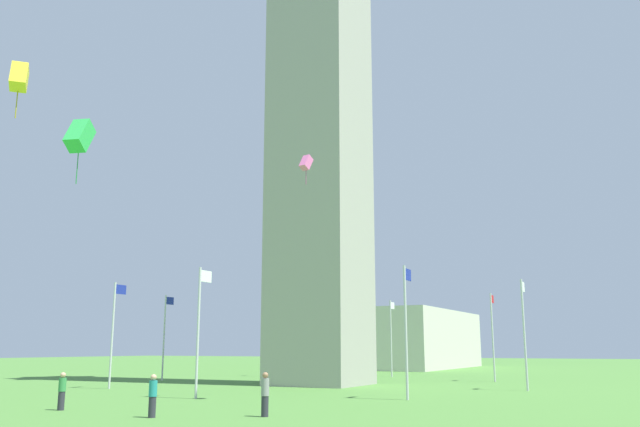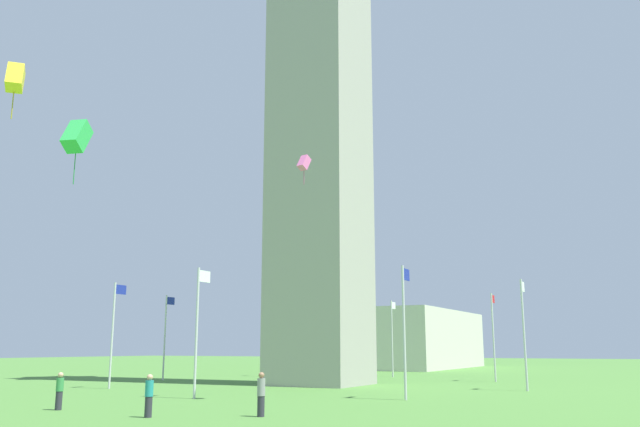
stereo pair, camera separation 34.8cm
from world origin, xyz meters
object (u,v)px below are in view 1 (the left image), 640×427
obelisk_monument (320,20)px  flagpole_n (391,334)px  flagpole_sw (406,324)px  person_green_shirt (62,391)px  distant_building (400,340)px  flagpole_w (524,328)px  flagpole_s (199,325)px  flagpole_ne (272,334)px  flagpole_e (165,333)px  flagpole_nw (493,332)px  person_gray_shirt (265,394)px  flagpole_se (113,329)px  person_teal_shirt (153,396)px  kite_pink_box (306,163)px  kite_yellow_box (19,77)px  kite_green_box (80,136)px

obelisk_monument → flagpole_n: bearing=0.0°
flagpole_sw → person_green_shirt: bearing=136.8°
flagpole_sw → distant_building: bearing=20.5°
flagpole_w → flagpole_s: bearing=135.0°
flagpole_ne → flagpole_e: bearing=157.5°
flagpole_n → flagpole_s: bearing=180.0°
flagpole_n → person_green_shirt: (-37.57, 1.19, -3.11)m
flagpole_nw → flagpole_ne: bearing=90.0°
person_gray_shirt → flagpole_e: bearing=8.6°
flagpole_s → person_green_shirt: (-8.08, 1.19, -3.11)m
flagpole_n → distant_building: (26.91, 9.03, -0.18)m
flagpole_se → flagpole_s: (-4.32, -10.43, 0.00)m
person_teal_shirt → person_green_shirt: person_teal_shirt is taller
flagpole_nw → flagpole_s: bearing=157.5°
person_teal_shirt → flagpole_ne: bearing=-3.9°
flagpole_nw → kite_pink_box: size_ratio=4.34×
person_gray_shirt → flagpole_sw: bearing=-50.4°
flagpole_n → distant_building: 28.38m
flagpole_s → flagpole_sw: same height
flagpole_w → flagpole_nw: same height
flagpole_se → person_gray_shirt: size_ratio=4.10×
flagpole_se → person_gray_shirt: (-10.72, -18.66, -3.05)m
flagpole_n → kite_yellow_box: (-43.56, -1.91, 8.73)m
flagpole_e → kite_green_box: (-24.15, -14.91, 8.05)m
flagpole_ne → kite_pink_box: 31.25m
flagpole_n → flagpole_sw: (-25.18, -10.43, 0.00)m
flagpole_ne → person_gray_shirt: 36.81m
flagpole_ne → person_gray_shirt: size_ratio=4.10×
flagpole_ne → kite_yellow_box: 42.05m
flagpole_se → flagpole_nw: same height
flagpole_n → flagpole_sw: 27.25m
flagpole_n → flagpole_sw: bearing=-157.5°
flagpole_se → kite_green_box: kite_green_box is taller
person_teal_shirt → kite_pink_box: bearing=-40.3°
flagpole_n → person_teal_shirt: size_ratio=4.27×
flagpole_e → flagpole_ne: bearing=-22.5°
flagpole_s → kite_green_box: size_ratio=2.34×
obelisk_monument → flagpole_nw: (10.50, -10.43, -25.12)m
flagpole_s → flagpole_w: size_ratio=1.00×
flagpole_w → kite_yellow_box: kite_yellow_box is taller
person_gray_shirt → kite_yellow_box: kite_yellow_box is taller
kite_green_box → distant_building: bearing=7.9°
flagpole_se → flagpole_ne: bearing=-0.0°
flagpole_s → flagpole_e: bearing=45.0°
obelisk_monument → flagpole_w: 29.13m
person_gray_shirt → distant_building: (62.81, 17.26, 2.87)m
flagpole_n → kite_pink_box: kite_pink_box is taller
kite_pink_box → flagpole_se: bearing=76.6°
flagpole_w → flagpole_n: bearing=45.0°
flagpole_s → person_green_shirt: flagpole_s is taller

